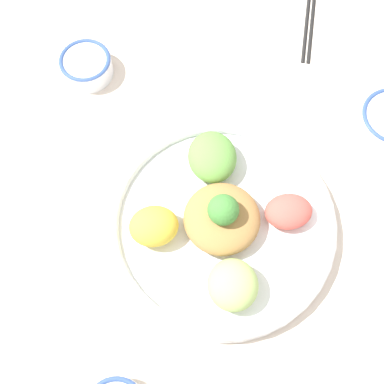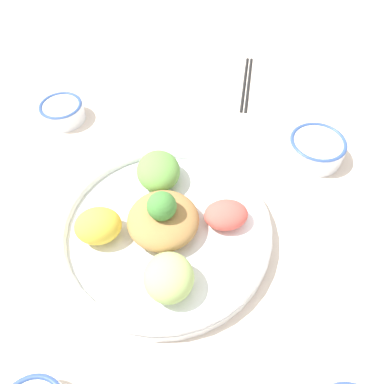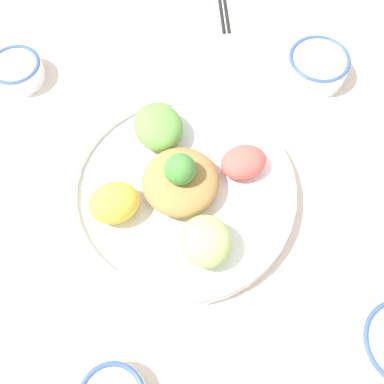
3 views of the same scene
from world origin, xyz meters
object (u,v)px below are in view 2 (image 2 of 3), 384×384
Objects in this scene: sauce_bowl_dark at (62,111)px; serving_spoon_extra at (184,113)px; salad_platter at (163,226)px; sauce_bowl_red at (316,148)px; chopsticks_pair_near at (247,83)px.

sauce_bowl_dark is 0.78× the size of serving_spoon_extra.
sauce_bowl_dark is at bearing 29.28° from salad_platter.
sauce_bowl_red is 0.29m from serving_spoon_extra.
sauce_bowl_dark is 0.43m from chopsticks_pair_near.
sauce_bowl_red is at bearing -111.13° from sauce_bowl_dark.
sauce_bowl_red is (0.13, -0.32, -0.00)m from salad_platter.
chopsticks_pair_near is at bearing -31.90° from salad_platter.
sauce_bowl_dark is 0.44× the size of chopsticks_pair_near.
serving_spoon_extra is (0.30, -0.08, -0.02)m from salad_platter.
serving_spoon_extra is at bearing -14.44° from salad_platter.
salad_platter reaches higher than serving_spoon_extra.
chopsticks_pair_near is (0.25, 0.07, -0.02)m from sauce_bowl_red.
sauce_bowl_dark reaches higher than serving_spoon_extra.
salad_platter reaches higher than chopsticks_pair_near.
salad_platter is 0.34m from sauce_bowl_red.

